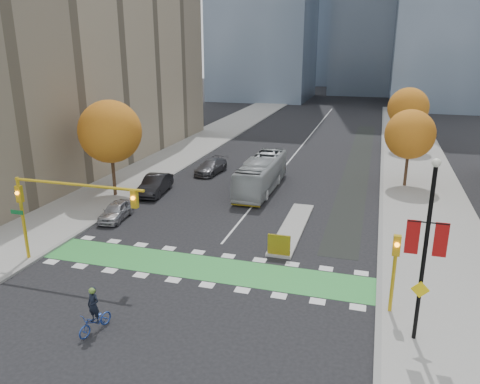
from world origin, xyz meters
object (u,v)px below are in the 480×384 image
Objects in this scene: hazard_board at (279,245)px; tree_east_near at (410,134)px; banner_lamppost at (426,245)px; parked_car_a at (116,211)px; tree_west at (110,132)px; cyclist at (95,317)px; parked_car_c at (211,167)px; tree_east_far at (408,108)px; parked_car_b at (155,185)px; traffic_signal_west at (57,201)px; traffic_signal_east at (395,262)px; bus at (261,174)px.

hazard_board is 0.20× the size of tree_east_near.
banner_lamppost reaches higher than parked_car_a.
hazard_board is 19.93m from tree_east_near.
cyclist is at bearing -61.65° from tree_west.
tree_west is 1.72× the size of parked_car_c.
tree_west is 1.08× the size of tree_east_far.
traffic_signal_west is at bearing -92.19° from parked_car_b.
tree_east_near reaches higher than traffic_signal_west.
traffic_signal_east reaches higher than hazard_board.
tree_west is 35.73m from tree_east_far.
traffic_signal_east is 0.50× the size of banner_lamppost.
tree_east_far is at bearing 42.05° from parked_car_b.
tree_east_near is at bearing 8.65° from parked_car_c.
traffic_signal_west is 18.48m from traffic_signal_east.
hazard_board is at bearing -18.76° from parked_car_a.
hazard_board is 0.28× the size of parked_car_b.
parked_car_c is (5.36, 9.38, -4.92)m from tree_west.
tree_east_far is at bearing 88.59° from banner_lamppost.
bus is at bearing 97.78° from cyclist.
traffic_signal_east reaches higher than cyclist.
traffic_signal_east is at bearing -92.97° from tree_east_far.
parked_car_c is at bearing 60.26° from tree_west.
tree_east_far is at bearing 83.86° from cyclist.
banner_lamppost is 30.25m from parked_car_c.
traffic_signal_west is at bearing -71.98° from tree_west.
tree_west is at bearing 154.01° from hazard_board.
tree_west is 3.70× the size of cyclist.
tree_east_far reaches higher than hazard_board.
tree_east_far is 1.87× the size of traffic_signal_east.
tree_east_near is 22.66m from traffic_signal_east.
parked_car_c is (-18.64, -0.62, -4.17)m from tree_east_near.
tree_east_near reaches higher than bus.
tree_east_far is 0.90× the size of traffic_signal_west.
tree_east_near is 19.11m from parked_car_c.
banner_lamppost is 23.41m from bus.
parked_car_b is at bearing -100.20° from parked_car_c.
tree_west is 25.90m from traffic_signal_east.
banner_lamppost is at bearing -5.86° from traffic_signal_west.
tree_west is at bearing -113.00° from parked_car_c.
hazard_board is at bearing 70.32° from cyclist.
traffic_signal_east is 21.01m from bus.
traffic_signal_west is 3.83× the size of cyclist.
cyclist is at bearing -43.89° from traffic_signal_west.
traffic_signal_east is at bearing -45.19° from parked_car_c.
traffic_signal_west is at bearing -158.45° from hazard_board.
tree_east_near is 0.85× the size of banner_lamppost.
parked_car_c is (-4.29, 27.25, -0.05)m from cyclist.
parked_car_c is at bearing 74.53° from parked_car_a.
tree_east_far is at bearing 87.03° from traffic_signal_east.
bus reaches higher than parked_car_c.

